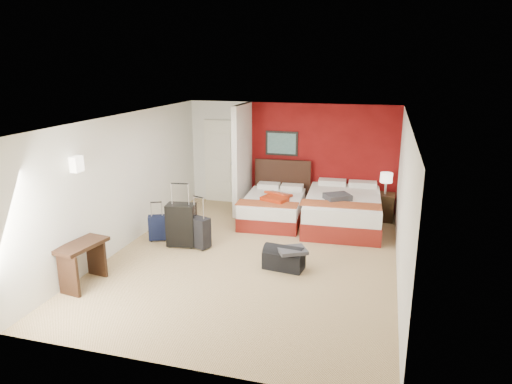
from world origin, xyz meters
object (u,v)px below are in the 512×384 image
(bed_left, at_px, (273,209))
(suitcase_charcoal, at_px, (200,234))
(suitcase_navy, at_px, (158,229))
(bed_right, at_px, (343,211))
(nightstand, at_px, (384,207))
(duffel_bag, at_px, (284,259))
(suitcase_black, at_px, (182,226))
(red_suitcase_open, at_px, (277,197))
(table_lamp, at_px, (386,183))
(desk, at_px, (83,264))

(bed_left, xyz_separation_m, suitcase_charcoal, (-0.97, -1.90, 0.01))
(bed_left, distance_m, suitcase_navy, 2.60)
(bed_right, distance_m, nightstand, 1.07)
(suitcase_navy, xyz_separation_m, duffel_bag, (2.68, -0.60, -0.07))
(suitcase_black, distance_m, duffel_bag, 2.16)
(red_suitcase_open, xyz_separation_m, table_lamp, (2.27, 0.82, 0.25))
(suitcase_black, relative_size, duffel_bag, 1.19)
(suitcase_black, xyz_separation_m, duffel_bag, (2.10, -0.47, -0.23))
(bed_right, relative_size, desk, 2.64)
(suitcase_charcoal, xyz_separation_m, duffel_bag, (1.73, -0.47, -0.11))
(bed_left, relative_size, suitcase_black, 2.24)
(suitcase_charcoal, bearing_deg, suitcase_navy, -168.09)
(suitcase_charcoal, relative_size, desk, 0.68)
(duffel_bag, bearing_deg, suitcase_charcoal, 172.12)
(nightstand, bearing_deg, bed_right, -139.35)
(nightstand, height_order, table_lamp, table_lamp)
(red_suitcase_open, relative_size, table_lamp, 1.56)
(bed_left, relative_size, bed_right, 0.81)
(suitcase_black, bearing_deg, bed_left, 46.42)
(bed_right, distance_m, table_lamp, 1.18)
(table_lamp, relative_size, suitcase_black, 0.59)
(bed_left, bearing_deg, nightstand, 13.15)
(table_lamp, relative_size, duffel_bag, 0.70)
(bed_right, distance_m, desk, 5.33)
(nightstand, xyz_separation_m, suitcase_black, (-3.70, -2.62, 0.10))
(nightstand, height_order, desk, desk)
(nightstand, bearing_deg, duffel_bag, -114.29)
(bed_right, bearing_deg, suitcase_black, -148.42)
(nightstand, relative_size, suitcase_black, 0.75)
(suitcase_charcoal, relative_size, suitcase_navy, 1.19)
(nightstand, bearing_deg, table_lamp, 0.00)
(suitcase_charcoal, bearing_deg, bed_right, 58.62)
(table_lamp, height_order, suitcase_navy, table_lamp)
(red_suitcase_open, bearing_deg, desk, -100.96)
(nightstand, bearing_deg, suitcase_black, -141.54)
(table_lamp, xyz_separation_m, suitcase_charcoal, (-3.34, -2.62, -0.56))
(red_suitcase_open, distance_m, duffel_bag, 2.40)
(red_suitcase_open, xyz_separation_m, suitcase_navy, (-2.01, -1.67, -0.35))
(bed_left, xyz_separation_m, nightstand, (2.37, 0.72, 0.03))
(bed_left, height_order, nightstand, nightstand)
(suitcase_black, height_order, suitcase_navy, suitcase_black)
(suitcase_black, height_order, suitcase_charcoal, suitcase_black)
(suitcase_charcoal, xyz_separation_m, suitcase_navy, (-0.95, 0.14, -0.05))
(nightstand, distance_m, table_lamp, 0.54)
(table_lamp, distance_m, suitcase_black, 4.56)
(nightstand, height_order, duffel_bag, nightstand)
(bed_left, bearing_deg, bed_right, -1.22)
(suitcase_charcoal, bearing_deg, table_lamp, 58.38)
(nightstand, bearing_deg, suitcase_charcoal, -138.65)
(nightstand, height_order, suitcase_charcoal, nightstand)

